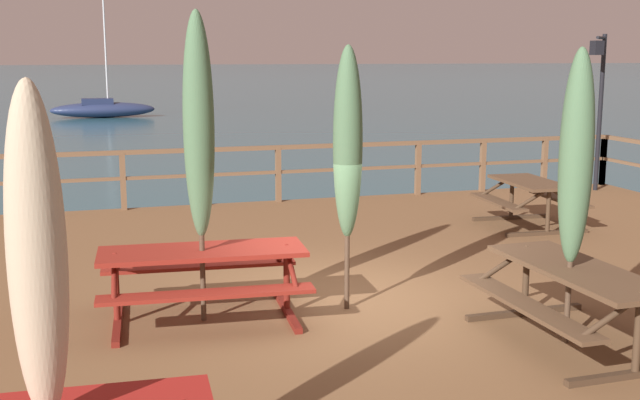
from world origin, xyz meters
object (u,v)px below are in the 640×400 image
(picnic_table_back_right, at_px, (203,268))
(patio_umbrella_short_back, at_px, (37,258))
(patio_umbrella_tall_back_left, at_px, (576,159))
(patio_umbrella_short_front, at_px, (199,127))
(picnic_table_mid_left, at_px, (577,287))
(lamp_post_hooked, at_px, (599,89))
(sailboat_distant, at_px, (103,109))
(picnic_table_mid_centre, at_px, (530,194))
(patio_umbrella_tall_front, at_px, (348,144))

(picnic_table_back_right, distance_m, patio_umbrella_short_back, 4.14)
(patio_umbrella_tall_back_left, distance_m, patio_umbrella_short_front, 3.72)
(patio_umbrella_short_front, bearing_deg, patio_umbrella_tall_back_left, -26.67)
(picnic_table_mid_left, xyz_separation_m, lamp_post_hooked, (5.52, 7.56, 1.55))
(picnic_table_back_right, distance_m, lamp_post_hooked, 10.74)
(patio_umbrella_tall_back_left, bearing_deg, picnic_table_back_right, 152.65)
(picnic_table_back_right, height_order, patio_umbrella_short_front, patio_umbrella_short_front)
(picnic_table_back_right, relative_size, patio_umbrella_short_front, 0.70)
(lamp_post_hooked, height_order, sailboat_distant, sailboat_distant)
(lamp_post_hooked, bearing_deg, picnic_table_mid_centre, -139.25)
(picnic_table_mid_left, distance_m, patio_umbrella_tall_back_left, 1.26)
(picnic_table_back_right, height_order, patio_umbrella_tall_front, patio_umbrella_tall_front)
(patio_umbrella_tall_front, bearing_deg, lamp_post_hooked, 38.94)
(picnic_table_mid_left, xyz_separation_m, patio_umbrella_short_back, (-4.78, -1.97, 1.14))
(patio_umbrella_short_back, distance_m, patio_umbrella_tall_front, 4.69)
(patio_umbrella_short_front, bearing_deg, picnic_table_back_right, 78.77)
(patio_umbrella_tall_back_left, distance_m, sailboat_distant, 42.56)
(lamp_post_hooked, bearing_deg, patio_umbrella_tall_front, -141.06)
(patio_umbrella_short_back, xyz_separation_m, sailboat_distant, (1.26, 44.37, -2.05))
(picnic_table_mid_centre, height_order, patio_umbrella_tall_front, patio_umbrella_tall_front)
(patio_umbrella_tall_front, height_order, lamp_post_hooked, lamp_post_hooked)
(patio_umbrella_tall_back_left, xyz_separation_m, lamp_post_hooked, (5.58, 7.53, 0.29))
(patio_umbrella_short_back, distance_m, patio_umbrella_short_front, 3.95)
(patio_umbrella_short_front, bearing_deg, patio_umbrella_short_back, -110.74)
(patio_umbrella_short_back, xyz_separation_m, patio_umbrella_tall_front, (2.98, 3.63, 0.14))
(patio_umbrella_short_front, relative_size, lamp_post_hooked, 1.01)
(patio_umbrella_short_back, distance_m, patio_umbrella_tall_back_left, 5.13)
(picnic_table_back_right, relative_size, patio_umbrella_tall_back_left, 0.79)
(picnic_table_mid_centre, bearing_deg, patio_umbrella_short_back, -136.34)
(picnic_table_mid_centre, distance_m, patio_umbrella_tall_back_left, 5.59)
(picnic_table_back_right, bearing_deg, patio_umbrella_short_front, -101.23)
(picnic_table_mid_left, xyz_separation_m, patio_umbrella_tall_front, (-1.80, 1.65, 1.28))
(picnic_table_mid_left, relative_size, picnic_table_back_right, 0.96)
(picnic_table_back_right, bearing_deg, patio_umbrella_tall_front, -3.54)
(picnic_table_mid_left, height_order, patio_umbrella_tall_front, patio_umbrella_tall_front)
(patio_umbrella_tall_back_left, bearing_deg, patio_umbrella_short_back, -156.90)
(picnic_table_mid_left, bearing_deg, patio_umbrella_short_back, -157.56)
(patio_umbrella_tall_back_left, bearing_deg, picnic_table_mid_centre, 62.95)
(patio_umbrella_short_back, bearing_deg, picnic_table_back_right, 69.37)
(picnic_table_back_right, relative_size, patio_umbrella_short_back, 0.84)
(patio_umbrella_tall_front, bearing_deg, picnic_table_back_right, 176.46)
(patio_umbrella_short_front, bearing_deg, sailboat_distant, 90.18)
(patio_umbrella_short_front, xyz_separation_m, sailboat_distant, (-0.13, 40.69, -2.41))
(picnic_table_back_right, xyz_separation_m, patio_umbrella_tall_front, (1.58, -0.10, 1.28))
(picnic_table_mid_left, relative_size, sailboat_distant, 0.28)
(patio_umbrella_tall_front, distance_m, lamp_post_hooked, 9.41)
(patio_umbrella_tall_front, bearing_deg, patio_umbrella_tall_back_left, -42.96)
(picnic_table_back_right, height_order, sailboat_distant, sailboat_distant)
(patio_umbrella_short_back, distance_m, lamp_post_hooked, 14.04)
(picnic_table_mid_centre, relative_size, picnic_table_mid_left, 0.77)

